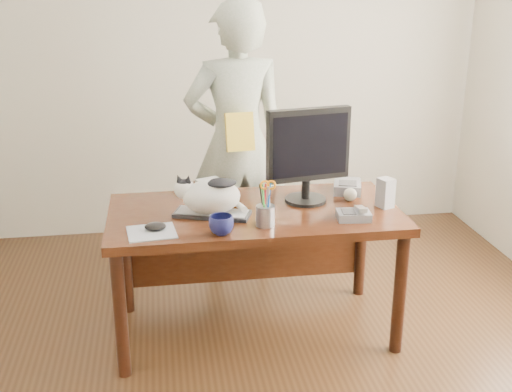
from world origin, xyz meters
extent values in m
plane|color=black|center=(0.00, 0.00, 0.00)|extent=(4.50, 4.50, 0.00)
plane|color=white|center=(0.00, 2.25, 1.35)|extent=(4.00, 0.00, 4.00)
cube|color=black|center=(0.00, 0.60, 0.72)|extent=(1.60, 0.80, 0.05)
cylinder|color=black|center=(-0.74, 0.26, 0.35)|extent=(0.07, 0.07, 0.70)
cylinder|color=black|center=(0.74, 0.26, 0.35)|extent=(0.07, 0.07, 0.70)
cylinder|color=black|center=(-0.74, 0.94, 0.35)|extent=(0.07, 0.07, 0.70)
cylinder|color=black|center=(0.74, 0.94, 0.35)|extent=(0.07, 0.07, 0.70)
cube|color=black|center=(0.00, 0.96, 0.40)|extent=(1.45, 0.03, 0.50)
cube|color=black|center=(-0.24, 0.55, 0.76)|extent=(0.43, 0.28, 0.02)
cube|color=#AAABAF|center=(-0.24, 0.55, 0.77)|extent=(0.40, 0.25, 0.00)
ellipsoid|color=white|center=(-0.24, 0.55, 0.86)|extent=(0.35, 0.28, 0.19)
ellipsoid|color=white|center=(-0.38, 0.58, 0.90)|extent=(0.14, 0.14, 0.10)
ellipsoid|color=black|center=(-0.38, 0.58, 0.93)|extent=(0.10, 0.09, 0.04)
cone|color=black|center=(-0.41, 0.58, 0.96)|extent=(0.07, 0.06, 0.06)
cone|color=black|center=(-0.36, 0.57, 0.96)|extent=(0.06, 0.06, 0.06)
ellipsoid|color=black|center=(-0.19, 0.53, 0.94)|extent=(0.20, 0.18, 0.04)
cylinder|color=white|center=(-0.08, 0.55, 0.79)|extent=(0.06, 0.13, 0.04)
cylinder|color=black|center=(0.31, 0.70, 0.76)|extent=(0.27, 0.27, 0.02)
cylinder|color=black|center=(0.31, 0.70, 0.82)|extent=(0.05, 0.05, 0.11)
cube|color=black|center=(0.31, 0.68, 1.09)|extent=(0.48, 0.14, 0.41)
cube|color=black|center=(0.32, 0.65, 1.09)|extent=(0.43, 0.08, 0.34)
cylinder|color=#97979C|center=(0.02, 0.37, 0.80)|extent=(0.11, 0.11, 0.11)
cylinder|color=black|center=(0.00, 0.38, 0.90)|extent=(0.03, 0.03, 0.16)
cylinder|color=#0B409F|center=(0.04, 0.35, 0.90)|extent=(0.03, 0.04, 0.16)
cylinder|color=red|center=(0.02, 0.39, 0.90)|extent=(0.01, 0.04, 0.16)
cylinder|color=#187C1E|center=(0.01, 0.35, 0.90)|extent=(0.02, 0.03, 0.16)
cylinder|color=#ADADB2|center=(0.03, 0.36, 0.91)|extent=(0.02, 0.03, 0.12)
cylinder|color=#ADADB2|center=(0.04, 0.36, 0.91)|extent=(0.02, 0.03, 0.12)
torus|color=orange|center=(0.02, 0.36, 0.97)|extent=(0.05, 0.03, 0.05)
torus|color=orange|center=(0.05, 0.36, 0.97)|extent=(0.05, 0.03, 0.05)
cube|color=silver|center=(-0.56, 0.36, 0.75)|extent=(0.26, 0.24, 0.01)
ellipsoid|color=black|center=(-0.54, 0.38, 0.77)|extent=(0.12, 0.08, 0.04)
imported|color=#0D0F36|center=(-0.22, 0.29, 0.80)|extent=(0.16, 0.16, 0.10)
cube|color=slate|center=(0.50, 0.38, 0.77)|extent=(0.19, 0.14, 0.04)
cube|color=#3A3A3D|center=(0.47, 0.38, 0.80)|extent=(0.08, 0.09, 0.01)
cube|color=#ADADB2|center=(0.54, 0.39, 0.80)|extent=(0.06, 0.15, 0.05)
cube|color=#959597|center=(0.73, 0.54, 0.83)|extent=(0.10, 0.10, 0.17)
sphere|color=beige|center=(0.56, 0.67, 0.79)|extent=(0.08, 0.08, 0.08)
cube|color=#491513|center=(-0.21, 0.92, 0.77)|extent=(0.26, 0.22, 0.04)
cube|color=brown|center=(-0.20, 0.92, 0.80)|extent=(0.23, 0.19, 0.03)
cube|color=silver|center=(-0.22, 0.92, 0.82)|extent=(0.17, 0.16, 0.02)
cube|color=slate|center=(0.60, 0.83, 0.78)|extent=(0.21, 0.25, 0.06)
cube|color=#3A3A3D|center=(0.59, 0.80, 0.81)|extent=(0.13, 0.13, 0.01)
imported|color=beige|center=(0.00, 1.36, 0.93)|extent=(0.71, 0.50, 1.86)
cube|color=yellow|center=(0.00, 1.19, 1.05)|extent=(0.18, 0.12, 0.24)
camera|label=1|loc=(-0.50, -2.67, 1.99)|focal=45.00mm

